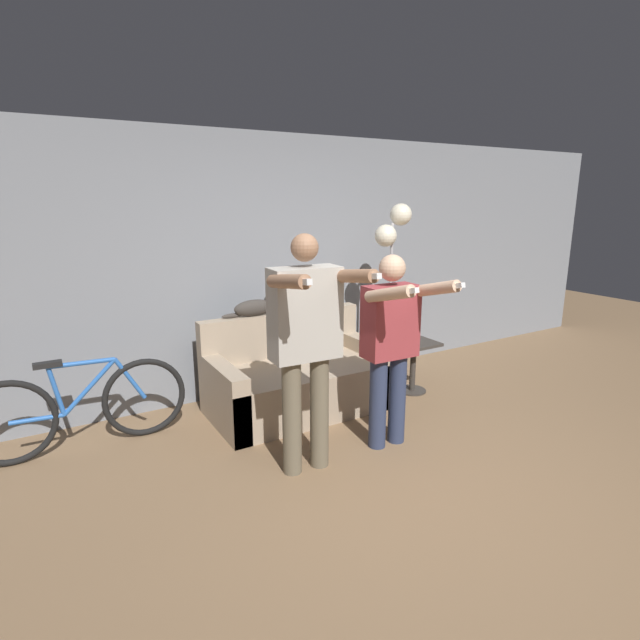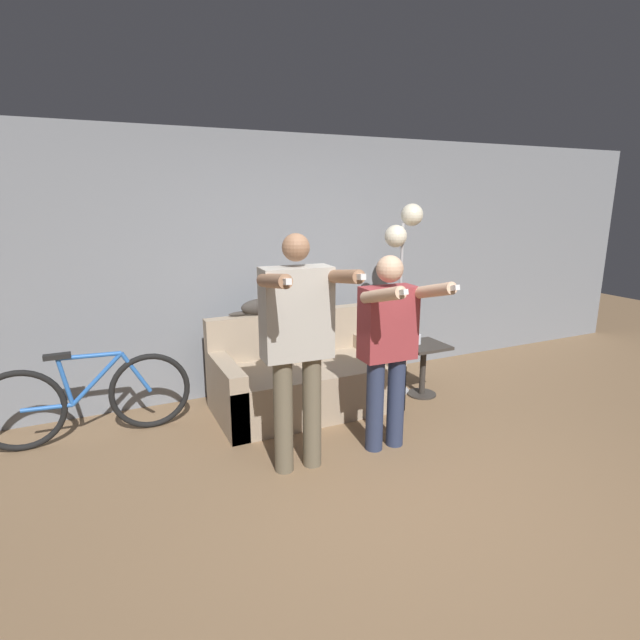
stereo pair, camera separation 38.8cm
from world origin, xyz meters
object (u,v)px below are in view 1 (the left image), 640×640
object	(u,v)px
person_left	(306,337)
floor_lamp	(393,241)
cat	(255,307)
bicycle	(80,408)
person_right	(391,339)
couch	(298,380)
side_table	(413,356)
cup	(408,337)

from	to	relation	value
person_left	floor_lamp	size ratio (longest dim) A/B	0.91
cat	bicycle	world-z (taller)	cat
person_right	couch	bearing A→B (deg)	107.47
person_right	side_table	bearing A→B (deg)	41.94
cat	floor_lamp	distance (m)	1.51
couch	floor_lamp	xyz separation A→B (m)	(1.06, -0.04, 1.28)
couch	cat	distance (m)	0.81
person_right	bicycle	bearing A→B (deg)	152.95
person_right	person_left	bearing A→B (deg)	-178.39
floor_lamp	side_table	distance (m)	1.21
person_left	bicycle	world-z (taller)	person_left
person_left	person_right	distance (m)	0.77
couch	cat	xyz separation A→B (m)	(-0.27, 0.34, 0.68)
couch	cup	distance (m)	1.23
cat	side_table	size ratio (longest dim) A/B	1.00
person_left	bicycle	xyz separation A→B (m)	(-1.40, 1.19, -0.67)
person_right	side_table	size ratio (longest dim) A/B	2.88
cat	side_table	world-z (taller)	cat
cat	cup	size ratio (longest dim) A/B	5.49
person_left	side_table	size ratio (longest dim) A/B	3.22
person_left	floor_lamp	world-z (taller)	floor_lamp
person_right	floor_lamp	distance (m)	1.41
cat	bicycle	xyz separation A→B (m)	(-1.60, -0.17, -0.61)
person_left	cat	world-z (taller)	person_left
side_table	bicycle	size ratio (longest dim) A/B	0.33
person_right	cup	xyz separation A→B (m)	(0.89, 0.83, -0.31)
person_right	side_table	xyz separation A→B (m)	(0.94, 0.79, -0.52)
couch	cup	size ratio (longest dim) A/B	17.08
side_table	bicycle	distance (m)	3.13
side_table	cup	distance (m)	0.22
cat	bicycle	distance (m)	1.72
person_right	cup	size ratio (longest dim) A/B	15.82
cat	cup	world-z (taller)	cat
couch	bicycle	distance (m)	1.88
couch	bicycle	bearing A→B (deg)	174.85
person_right	cat	distance (m)	1.47
side_table	cup	xyz separation A→B (m)	(-0.06, 0.04, 0.21)
couch	person_left	world-z (taller)	person_left
couch	side_table	bearing A→B (deg)	-10.62
person_left	side_table	distance (m)	1.98
person_right	cup	bearing A→B (deg)	44.99
side_table	floor_lamp	bearing A→B (deg)	131.74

